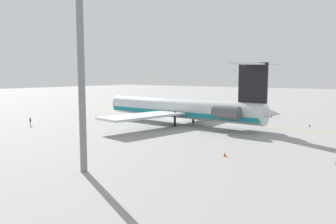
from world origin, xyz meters
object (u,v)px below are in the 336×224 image
at_px(ground_crew_near_tail, 271,113).
at_px(safety_cone_wingtip, 160,109).
at_px(safety_cone_nose, 225,154).
at_px(safety_cone_tail, 310,125).
at_px(main_jetliner, 184,108).
at_px(light_mast, 80,13).
at_px(ground_crew_near_nose, 30,120).

height_order(ground_crew_near_tail, safety_cone_wingtip, ground_crew_near_tail).
xyz_separation_m(safety_cone_nose, safety_cone_wingtip, (39.67, -39.54, 0.00)).
bearing_deg(safety_cone_wingtip, safety_cone_tail, 168.42).
relative_size(safety_cone_nose, safety_cone_tail, 1.00).
xyz_separation_m(main_jetliner, light_mast, (-9.58, 33.54, 12.58)).
bearing_deg(safety_cone_tail, ground_crew_near_tail, -41.21).
relative_size(main_jetliner, safety_cone_tail, 74.29).
relative_size(ground_crew_near_nose, safety_cone_nose, 3.14).
height_order(ground_crew_near_nose, light_mast, light_mast).
bearing_deg(safety_cone_nose, safety_cone_tail, -94.76).
distance_m(ground_crew_near_tail, safety_cone_wingtip, 31.76).
bearing_deg(safety_cone_wingtip, safety_cone_nose, 135.09).
distance_m(main_jetliner, light_mast, 37.08).
height_order(safety_cone_nose, light_mast, light_mast).
relative_size(ground_crew_near_nose, safety_cone_wingtip, 3.14).
bearing_deg(light_mast, ground_crew_near_tail, -90.98).
distance_m(ground_crew_near_tail, safety_cone_tail, 13.96).
bearing_deg(safety_cone_nose, light_mast, 57.99).
xyz_separation_m(ground_crew_near_nose, ground_crew_near_tail, (-33.73, -39.62, -0.05)).
height_order(main_jetliner, safety_cone_wingtip, main_jetliner).
distance_m(safety_cone_wingtip, safety_cone_tail, 43.11).
bearing_deg(ground_crew_near_nose, main_jetliner, 168.63).
bearing_deg(main_jetliner, ground_crew_near_tail, -113.37).
relative_size(safety_cone_nose, safety_cone_wingtip, 1.00).
distance_m(main_jetliner, safety_cone_nose, 26.91).
xyz_separation_m(safety_cone_wingtip, light_mast, (-30.82, 53.69, 15.54)).
bearing_deg(ground_crew_near_tail, light_mast, -57.51).
relative_size(main_jetliner, ground_crew_near_nose, 23.63).
xyz_separation_m(ground_crew_near_tail, safety_cone_nose, (-7.91, 40.07, -0.77)).
xyz_separation_m(main_jetliner, ground_crew_near_nose, (23.22, 18.94, -2.15)).
bearing_deg(ground_crew_near_nose, safety_cone_wingtip, -143.47).
relative_size(ground_crew_near_nose, ground_crew_near_tail, 1.05).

